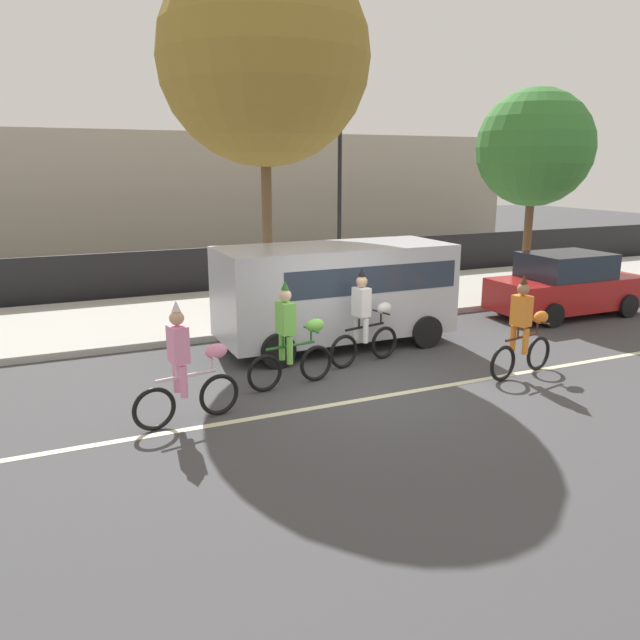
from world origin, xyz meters
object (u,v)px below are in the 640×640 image
at_px(parked_car_red, 566,286).
at_px(parade_cyclist_lime, 291,340).
at_px(parade_cyclist_pink, 187,370).
at_px(parade_cyclist_zebra, 365,322).
at_px(parade_cyclist_orange, 524,332).
at_px(street_lamp_post, 340,160).
at_px(parked_van_silver, 338,287).

bearing_deg(parked_car_red, parade_cyclist_lime, -165.98).
relative_size(parade_cyclist_pink, parade_cyclist_zebra, 1.00).
xyz_separation_m(parade_cyclist_orange, street_lamp_post, (0.24, 8.31, 3.15)).
bearing_deg(parade_cyclist_pink, parade_cyclist_lime, 22.88).
xyz_separation_m(parade_cyclist_pink, parade_cyclist_lime, (2.03, 0.86, 0.00)).
height_order(parked_car_red, street_lamp_post, street_lamp_post).
distance_m(parade_cyclist_pink, parked_van_silver, 4.93).
bearing_deg(parked_car_red, parade_cyclist_pink, -164.21).
xyz_separation_m(parade_cyclist_lime, parade_cyclist_zebra, (1.82, 0.64, 0.00)).
height_order(parade_cyclist_orange, parked_van_silver, parked_van_silver).
relative_size(parade_cyclist_zebra, parked_car_red, 0.47).
bearing_deg(parked_car_red, parked_van_silver, -179.47).
distance_m(parade_cyclist_lime, parked_car_red, 8.80).
distance_m(parade_cyclist_orange, parked_car_red, 5.55).
bearing_deg(parade_cyclist_zebra, parade_cyclist_lime, -160.61).
relative_size(parade_cyclist_lime, street_lamp_post, 0.33).
relative_size(parked_van_silver, parked_car_red, 1.22).
bearing_deg(parked_van_silver, parade_cyclist_pink, -143.37).
relative_size(parade_cyclist_lime, parade_cyclist_zebra, 1.00).
bearing_deg(parade_cyclist_lime, parade_cyclist_orange, -16.46).
bearing_deg(parade_cyclist_lime, parade_cyclist_pink, -157.12).
relative_size(parade_cyclist_pink, parked_van_silver, 0.38).
relative_size(parade_cyclist_zebra, street_lamp_post, 0.33).
distance_m(parade_cyclist_lime, street_lamp_post, 8.90).
height_order(parade_cyclist_lime, street_lamp_post, street_lamp_post).
distance_m(parade_cyclist_pink, street_lamp_post, 10.68).
xyz_separation_m(parade_cyclist_pink, parked_car_red, (10.57, 2.99, -0.06)).
bearing_deg(parade_cyclist_orange, parade_cyclist_pink, 176.63).
xyz_separation_m(parade_cyclist_pink, parade_cyclist_zebra, (3.85, 1.50, 0.00)).
xyz_separation_m(parked_van_silver, street_lamp_post, (2.46, 5.02, 2.71)).
relative_size(parade_cyclist_zebra, parked_van_silver, 0.38).
relative_size(parked_van_silver, street_lamp_post, 0.85).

